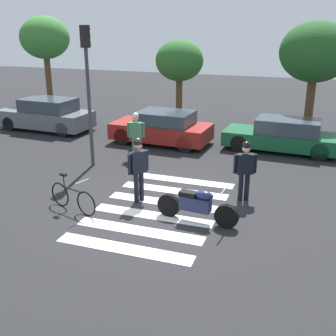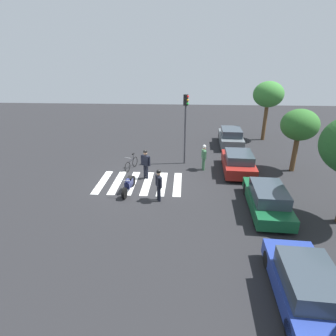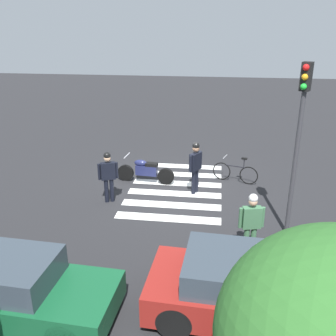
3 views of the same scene
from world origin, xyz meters
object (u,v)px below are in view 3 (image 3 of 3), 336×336
(pedestrian_bystander, at_px, (251,221))
(officer_on_foot, at_px, (108,174))
(officer_by_motorcycle, at_px, (195,164))
(police_motorcycle, at_px, (146,171))
(car_maroon_wagon, at_px, (247,289))
(car_green_compact, at_px, (6,287))
(traffic_light_pole, at_px, (300,126))
(leaning_bicycle, at_px, (235,172))

(pedestrian_bystander, bearing_deg, officer_on_foot, -29.97)
(officer_by_motorcycle, bearing_deg, police_motorcycle, -20.21)
(officer_on_foot, height_order, car_maroon_wagon, officer_on_foot)
(car_maroon_wagon, bearing_deg, car_green_compact, 6.38)
(officer_by_motorcycle, relative_size, car_green_compact, 0.42)
(traffic_light_pole, bearing_deg, police_motorcycle, -33.25)
(officer_on_foot, relative_size, officer_by_motorcycle, 0.94)
(police_motorcycle, height_order, traffic_light_pole, traffic_light_pole)
(officer_by_motorcycle, xyz_separation_m, car_green_compact, (3.42, 6.35, -0.47))
(traffic_light_pole, bearing_deg, leaning_bicycle, -69.27)
(officer_on_foot, bearing_deg, pedestrian_bystander, 150.03)
(car_maroon_wagon, distance_m, traffic_light_pole, 4.46)
(police_motorcycle, bearing_deg, leaning_bicycle, -171.78)
(officer_by_motorcycle, xyz_separation_m, pedestrian_bystander, (-1.63, 3.60, -0.10))
(car_green_compact, bearing_deg, car_maroon_wagon, -173.62)
(pedestrian_bystander, xyz_separation_m, traffic_light_pole, (-1.14, -1.25, 2.15))
(leaning_bicycle, distance_m, officer_on_foot, 4.81)
(car_green_compact, bearing_deg, police_motorcycle, -102.32)
(officer_by_motorcycle, height_order, pedestrian_bystander, officer_by_motorcycle)
(car_green_compact, bearing_deg, leaning_bicycle, -122.84)
(pedestrian_bystander, height_order, car_maroon_wagon, pedestrian_bystander)
(police_motorcycle, xyz_separation_m, officer_by_motorcycle, (-1.88, 0.69, 0.64))
(officer_by_motorcycle, bearing_deg, traffic_light_pole, 139.59)
(pedestrian_bystander, relative_size, traffic_light_pole, 0.37)
(leaning_bicycle, relative_size, car_green_compact, 0.37)
(car_maroon_wagon, bearing_deg, pedestrian_bystander, -95.74)
(police_motorcycle, bearing_deg, pedestrian_bystander, 129.29)
(officer_on_foot, distance_m, pedestrian_bystander, 5.10)
(officer_on_foot, bearing_deg, car_green_compact, 83.10)
(pedestrian_bystander, xyz_separation_m, car_maroon_wagon, (0.22, 2.20, -0.33))
(pedestrian_bystander, bearing_deg, traffic_light_pole, -132.32)
(traffic_light_pole, bearing_deg, car_maroon_wagon, 68.53)
(officer_on_foot, distance_m, car_green_compact, 5.34)
(officer_on_foot, bearing_deg, traffic_light_pole, 166.83)
(officer_on_foot, bearing_deg, police_motorcycle, -117.14)
(police_motorcycle, distance_m, car_green_compact, 7.21)
(officer_by_motorcycle, xyz_separation_m, car_maroon_wagon, (-1.41, 5.81, -0.43))
(officer_on_foot, relative_size, car_maroon_wagon, 0.42)
(car_maroon_wagon, bearing_deg, police_motorcycle, -63.12)
(leaning_bicycle, xyz_separation_m, pedestrian_bystander, (-0.20, 4.78, 0.61))
(police_motorcycle, relative_size, pedestrian_bystander, 1.26)
(police_motorcycle, distance_m, officer_by_motorcycle, 2.11)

